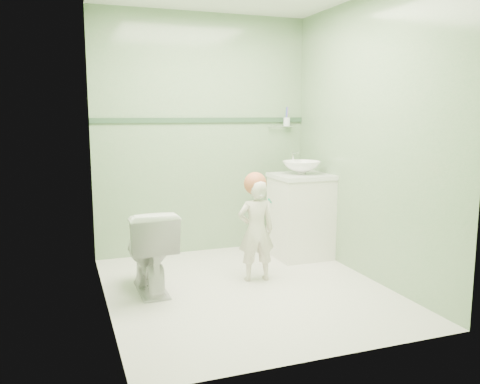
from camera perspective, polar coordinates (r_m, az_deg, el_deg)
name	(u,v)px	position (r m, az deg, el deg)	size (l,w,h in m)	color
ground	(246,289)	(4.14, 0.72, -11.03)	(2.50, 2.50, 0.00)	white
room_shell	(247,142)	(3.90, 0.76, 5.78)	(2.50, 2.54, 2.40)	#7AA575
trim_stripe	(203,120)	(5.07, -4.25, 8.20)	(2.20, 0.02, 0.05)	#315137
vanity	(301,217)	(4.98, 6.95, -2.88)	(0.52, 0.50, 0.80)	white
counter	(301,176)	(4.91, 7.04, 1.81)	(0.54, 0.52, 0.04)	white
basin	(302,168)	(4.90, 7.06, 2.79)	(0.37, 0.37, 0.13)	white
faucet	(293,158)	(5.06, 6.12, 3.90)	(0.03, 0.13, 0.18)	silver
cup_holder	(286,122)	(5.33, 5.28, 7.99)	(0.26, 0.07, 0.21)	silver
toilet	(149,250)	(4.07, -10.32, -6.53)	(0.38, 0.66, 0.68)	white
toddler	(256,230)	(4.24, 1.85, -4.42)	(0.32, 0.21, 0.87)	beige
hair_cap	(255,183)	(4.19, 1.75, 0.98)	(0.19, 0.19, 0.19)	#BF653E
teal_toothbrush	(269,200)	(4.09, 3.33, -0.95)	(0.11, 0.14, 0.08)	#16976C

